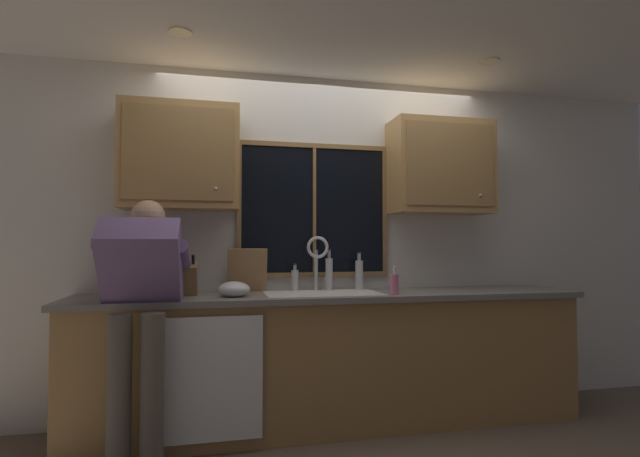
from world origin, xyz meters
The scene contains 24 objects.
back_wall centered at (0.00, 0.06, 1.27)m, with size 5.87×0.12×2.55m, color silver.
ceiling_downlight_left centered at (-1.04, -0.60, 2.54)m, with size 0.14×0.14×0.01m, color #FFEAB2.
ceiling_downlight_right centered at (1.04, -0.60, 2.54)m, with size 0.14×0.14×0.01m, color #FFEAB2.
window_glass centered at (-0.09, -0.01, 1.52)m, with size 1.10×0.02×0.95m, color black.
window_frame_top centered at (-0.09, -0.02, 2.02)m, with size 1.17×0.02×0.04m, color olive.
window_frame_bottom centered at (-0.09, -0.02, 1.03)m, with size 1.17×0.02×0.04m, color olive.
window_frame_left centered at (-0.66, -0.02, 1.52)m, with size 0.04×0.02×0.95m, color olive.
window_frame_right centered at (0.48, -0.02, 1.52)m, with size 0.04×0.02×0.95m, color olive.
window_mullion_center centered at (-0.09, -0.02, 1.52)m, with size 0.02×0.02×0.95m, color olive.
lower_cabinet_run centered at (0.00, -0.29, 0.44)m, with size 3.47×0.58×0.88m, color #A07744.
countertop centered at (0.00, -0.31, 0.90)m, with size 3.53×0.62×0.04m, color slate.
dishwasher_front centered at (-0.84, -0.61, 0.46)m, with size 0.60×0.02×0.74m, color white.
upper_cabinet_left centered at (-1.06, -0.17, 1.86)m, with size 0.79×0.36×0.72m.
upper_cabinet_right centered at (0.88, -0.17, 1.86)m, with size 0.79×0.36×0.72m.
sink centered at (-0.09, -0.30, 0.82)m, with size 0.80×0.46×0.21m.
faucet centered at (-0.08, -0.12, 1.17)m, with size 0.18×0.09×0.40m.
person_standing centered at (-1.24, -0.61, 0.96)m, with size 0.53×0.70×1.54m.
knife_block centered at (-1.00, -0.26, 1.03)m, with size 0.12×0.18×0.32m.
cutting_board centered at (-0.60, -0.08, 1.08)m, with size 0.28×0.02×0.32m, color #997047.
mixing_bowl centered at (-0.70, -0.38, 0.97)m, with size 0.21×0.21×0.10m, color silver.
soap_dispenser centered at (0.36, -0.50, 0.99)m, with size 0.06×0.07×0.19m.
bottle_green_glass centered at (0.00, -0.12, 1.05)m, with size 0.05×0.05×0.31m.
bottle_tall_clear centered at (0.24, -0.12, 1.04)m, with size 0.06×0.06×0.29m.
bottle_amber_small centered at (-0.25, -0.11, 1.00)m, with size 0.05×0.05×0.20m.
Camera 1 is at (-0.83, -3.52, 1.26)m, focal length 26.40 mm.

